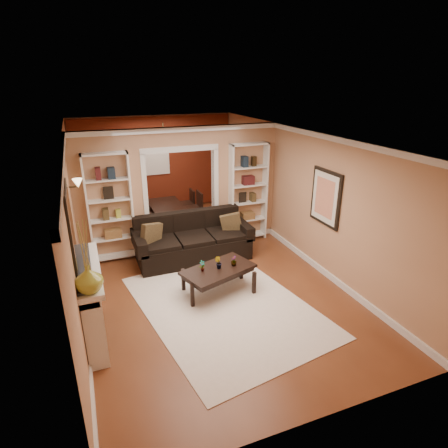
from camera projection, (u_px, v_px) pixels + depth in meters
name	position (u px, v px, depth m)	size (l,w,h in m)	color
floor	(199.00, 268.00, 7.71)	(8.00, 8.00, 0.00)	brown
ceiling	(195.00, 134.00, 6.72)	(8.00, 8.00, 0.00)	white
wall_back	(155.00, 164.00, 10.69)	(8.00, 8.00, 0.00)	tan
wall_front	(317.00, 324.00, 3.74)	(8.00, 8.00, 0.00)	tan
wall_left	(73.00, 220.00, 6.46)	(8.00, 8.00, 0.00)	tan
wall_right	(298.00, 193.00, 7.97)	(8.00, 8.00, 0.00)	tan
partition_wall	(181.00, 189.00, 8.26)	(4.50, 0.15, 2.70)	tan
red_back_panel	(156.00, 165.00, 10.67)	(4.44, 0.04, 2.64)	maroon
dining_window	(155.00, 158.00, 10.55)	(0.78, 0.03, 0.98)	#8CA5CC
area_rug	(224.00, 305.00, 6.41)	(2.52, 3.53, 0.01)	white
sofa	(193.00, 238.00, 7.93)	(2.46, 1.06, 0.96)	black
pillow_left	(151.00, 235.00, 7.54)	(0.47, 0.13, 0.47)	brown
pillow_right	(231.00, 224.00, 8.13)	(0.43, 0.12, 0.43)	brown
coffee_table	(218.00, 280.00, 6.75)	(1.28, 0.69, 0.48)	black
plant_left	(202.00, 266.00, 6.52)	(0.11, 0.07, 0.21)	#336626
plant_center	(218.00, 263.00, 6.62)	(0.12, 0.10, 0.21)	#336626
plant_right	(234.00, 261.00, 6.73)	(0.10, 0.10, 0.19)	#336626
bookshelf_left	(110.00, 209.00, 7.66)	(0.90, 0.30, 2.30)	white
bookshelf_right	(248.00, 193.00, 8.70)	(0.90, 0.30, 2.30)	white
fireplace	(93.00, 302.00, 5.49)	(0.32, 1.70, 1.16)	white
vase	(89.00, 279.00, 4.60)	(0.34, 0.34, 0.36)	#99A234
mirror	(71.00, 226.00, 5.00)	(0.03, 0.95, 1.10)	silver
wall_sconce	(74.00, 185.00, 6.79)	(0.18, 0.18, 0.22)	#FFE0A5
framed_art	(325.00, 198.00, 7.02)	(0.04, 0.85, 1.05)	black
dining_table	(168.00, 214.00, 9.94)	(0.83, 1.50, 0.53)	black
dining_chair_nw	(149.00, 216.00, 9.44)	(0.40, 0.40, 0.81)	black
dining_chair_ne	(191.00, 209.00, 9.79)	(0.45, 0.45, 0.91)	black
dining_chair_sw	(145.00, 207.00, 9.95)	(0.43, 0.43, 0.87)	black
dining_chair_se	(185.00, 204.00, 10.33)	(0.40, 0.40, 0.80)	black
chandelier	(164.00, 148.00, 9.31)	(0.50, 0.50, 0.30)	#332917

